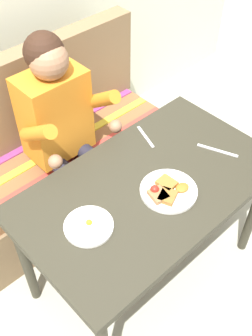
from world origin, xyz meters
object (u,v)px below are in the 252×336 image
object	(u,v)px
plate_breakfast	(168,191)
plate_eggs	(88,225)
knife	(218,150)
couch	(58,160)
table	(148,196)
fork	(146,137)
person	(63,123)

from	to	relation	value
plate_breakfast	plate_eggs	size ratio (longest dim) A/B	1.24
plate_breakfast	knife	bearing A→B (deg)	2.76
couch	table	bearing A→B (deg)	-90.00
plate_breakfast	plate_eggs	distance (m)	0.38
plate_breakfast	fork	xyz separation A→B (m)	(0.19, 0.33, -0.01)
plate_breakfast	fork	size ratio (longest dim) A/B	1.48
person	couch	bearing A→B (deg)	79.83
table	plate_eggs	size ratio (longest dim) A/B	5.89
person	knife	size ratio (longest dim) A/B	6.06
fork	plate_eggs	bearing A→B (deg)	-138.83
table	plate_breakfast	distance (m)	0.13
fork	knife	xyz separation A→B (m)	(0.18, -0.31, 0.00)
table	knife	xyz separation A→B (m)	(0.40, -0.07, 0.08)
person	plate_breakfast	size ratio (longest dim) A/B	4.81
table	fork	world-z (taller)	fork
plate_breakfast	knife	world-z (taller)	plate_breakfast
plate_eggs	plate_breakfast	bearing A→B (deg)	-14.41
person	fork	xyz separation A→B (m)	(0.24, -0.36, -0.01)
table	person	distance (m)	0.60
couch	fork	xyz separation A→B (m)	(0.21, -0.53, 0.40)
couch	knife	size ratio (longest dim) A/B	7.20
person	plate_eggs	size ratio (longest dim) A/B	5.95
table	knife	world-z (taller)	knife
fork	person	bearing A→B (deg)	143.12
person	plate_breakfast	bearing A→B (deg)	-85.48
plate_breakfast	person	bearing A→B (deg)	94.52
couch	person	distance (m)	0.45
person	fork	distance (m)	0.43
table	plate_eggs	xyz separation A→B (m)	(-0.35, 0.00, 0.09)
person	knife	distance (m)	0.79
plate_eggs	table	bearing A→B (deg)	-0.50
couch	plate_eggs	distance (m)	0.93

